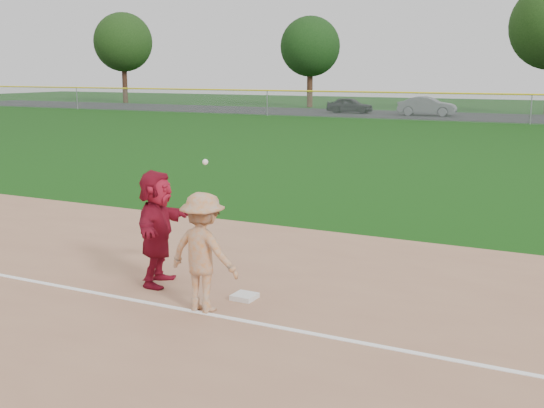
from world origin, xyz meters
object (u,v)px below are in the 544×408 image
at_px(first_base, 245,297).
at_px(base_runner, 157,228).
at_px(car_mid, 427,106).
at_px(car_left, 350,105).

distance_m(first_base, base_runner, 1.95).
relative_size(base_runner, car_mid, 0.43).
relative_size(first_base, car_mid, 0.08).
bearing_deg(car_mid, car_left, 81.41).
bearing_deg(car_left, first_base, -164.95).
height_order(first_base, car_mid, car_mid).
relative_size(first_base, base_runner, 0.18).
bearing_deg(first_base, car_left, 108.54).
height_order(first_base, car_left, car_left).
bearing_deg(car_left, base_runner, -166.87).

